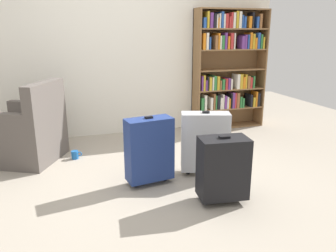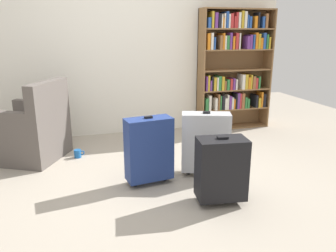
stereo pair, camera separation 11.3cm
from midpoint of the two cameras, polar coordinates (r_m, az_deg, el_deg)
ground_plane at (r=3.26m, az=-4.14°, el=-10.02°), size 8.27×8.27×0.00m
back_wall at (r=4.74m, az=-9.87°, el=14.19°), size 4.72×0.10×2.60m
bookshelf at (r=5.08m, az=9.61°, el=10.10°), size 1.09×0.28×1.73m
armchair at (r=4.08m, az=-23.58°, el=-1.17°), size 0.94×0.94×0.90m
mug at (r=4.02m, az=-16.36°, el=-4.74°), size 0.12×0.08×0.10m
suitcase_black at (r=2.86m, az=8.25°, el=-7.08°), size 0.43×0.29×0.59m
suitcase_navy_blue at (r=3.16m, az=-4.24°, el=-4.01°), size 0.46×0.26×0.67m
suitcase_silver at (r=3.38m, az=5.38°, el=-2.72°), size 0.52×0.33×0.67m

